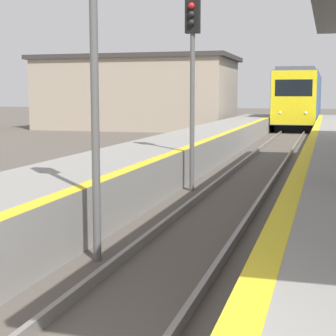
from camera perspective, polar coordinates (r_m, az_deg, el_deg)
name	(u,v)px	position (r m, az deg, el deg)	size (l,w,h in m)	color
train	(300,99)	(45.31, 13.28, 6.88)	(2.88, 18.05, 4.27)	black
signal_near	(93,29)	(8.31, -7.59, 13.80)	(0.36, 0.31, 4.91)	#595959
signal_mid	(192,58)	(14.41, 2.49, 11.14)	(0.36, 0.31, 4.91)	#595959
station_building	(138,93)	(41.28, -3.09, 7.64)	(14.09, 8.08, 5.20)	tan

